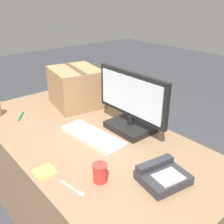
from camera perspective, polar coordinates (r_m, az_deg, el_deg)
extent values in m
plane|color=#38383D|center=(2.12, -4.76, -22.37)|extent=(12.00, 12.00, 0.00)
cube|color=#8C6B4C|center=(1.87, -5.16, -14.73)|extent=(1.80, 0.90, 0.73)
cube|color=black|center=(1.71, 4.03, -3.17)|extent=(0.29, 0.23, 0.04)
cylinder|color=black|center=(1.69, 4.08, -1.65)|extent=(0.04, 0.04, 0.06)
cube|color=black|center=(1.62, 4.26, 3.79)|extent=(0.57, 0.03, 0.28)
cube|color=silver|center=(1.61, 3.83, 3.66)|extent=(0.52, 0.01, 0.23)
cube|color=beige|center=(1.62, -4.27, -5.26)|extent=(0.46, 0.19, 0.02)
cube|color=#B7B2A8|center=(1.62, -4.28, -4.83)|extent=(0.42, 0.16, 0.01)
cube|color=#2D2D33|center=(1.30, 11.08, -13.80)|extent=(0.22, 0.24, 0.04)
cube|color=#2D2D33|center=(1.31, 9.33, -11.07)|extent=(0.08, 0.21, 0.03)
cube|color=gray|center=(1.26, 12.19, -13.66)|extent=(0.12, 0.14, 0.01)
cylinder|color=red|center=(1.26, -2.62, -13.24)|extent=(0.07, 0.07, 0.08)
cylinder|color=red|center=(1.24, -2.66, -11.56)|extent=(0.07, 0.07, 0.01)
cube|color=silver|center=(1.27, -9.21, -15.71)|extent=(0.12, 0.03, 0.00)
ellipsoid|color=silver|center=(1.23, -6.81, -17.27)|extent=(0.04, 0.03, 0.00)
cube|color=#9E754C|center=(2.06, -7.89, 5.40)|extent=(0.44, 0.40, 0.29)
cube|color=brown|center=(2.02, -8.13, 9.37)|extent=(0.37, 0.11, 0.00)
cylinder|color=#198C33|center=(2.00, -19.24, -0.85)|extent=(0.12, 0.09, 0.01)
cube|color=#E5DB4C|center=(1.38, -14.43, -12.44)|extent=(0.09, 0.09, 0.01)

